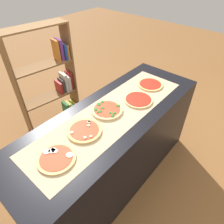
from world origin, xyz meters
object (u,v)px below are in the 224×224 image
Objects in this scene: bookshelf at (54,83)px; pizza_spinach_2 at (107,110)px; pizza_mushroom_1 at (84,130)px; pizza_plain_3 at (138,100)px; pizza_plain_4 at (150,85)px; pizza_mozzarella_0 at (56,158)px.

pizza_spinach_2 is at bearing -101.32° from bookshelf.
pizza_spinach_2 is at bearing 6.96° from pizza_mushroom_1.
pizza_plain_3 is 0.31m from pizza_plain_4.
pizza_mozzarella_0 is 0.19× the size of bookshelf.
pizza_spinach_2 reaches higher than pizza_plain_4.
pizza_mushroom_1 is 0.99× the size of pizza_spinach_2.
pizza_spinach_2 is 0.62m from pizza_plain_4.
pizza_plain_4 is at bearing -5.70° from pizza_spinach_2.
pizza_plain_4 is at bearing -72.71° from bookshelf.
pizza_spinach_2 is 1.05× the size of pizza_plain_4.
bookshelf reaches higher than pizza_mozzarella_0.
pizza_plain_4 is (0.93, -0.02, -0.00)m from pizza_mushroom_1.
pizza_mushroom_1 reaches higher than pizza_plain_4.
pizza_mushroom_1 is at bearing 8.90° from pizza_mozzarella_0.
bookshelf reaches higher than pizza_mushroom_1.
pizza_mushroom_1 is at bearing -173.04° from pizza_spinach_2.
pizza_plain_3 is (0.93, -0.04, 0.00)m from pizza_mozzarella_0.
pizza_plain_4 is (0.31, 0.06, -0.00)m from pizza_plain_3.
bookshelf reaches higher than pizza_spinach_2.
pizza_mushroom_1 reaches higher than pizza_mozzarella_0.
pizza_mushroom_1 is at bearing 172.15° from pizza_plain_3.
pizza_mushroom_1 is (0.31, 0.05, 0.00)m from pizza_mozzarella_0.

